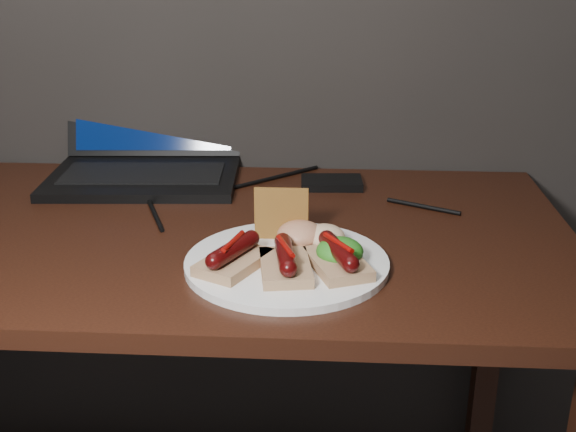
# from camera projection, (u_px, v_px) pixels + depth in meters

# --- Properties ---
(desk) EXTENTS (1.40, 0.70, 0.75)m
(desk) POSITION_uv_depth(u_px,v_px,m) (162.00, 274.00, 1.26)
(desk) COLOR black
(desk) RESTS_ON ground
(laptop) EXTENTS (0.39, 0.36, 0.25)m
(laptop) POSITION_uv_depth(u_px,v_px,m) (148.00, 148.00, 1.49)
(laptop) COLOR black
(laptop) RESTS_ON desk
(hard_drive) EXTENTS (0.12, 0.08, 0.02)m
(hard_drive) POSITION_uv_depth(u_px,v_px,m) (332.00, 183.00, 1.42)
(hard_drive) COLOR black
(hard_drive) RESTS_ON desk
(desk_cables) EXTENTS (0.93, 0.38, 0.01)m
(desk_cables) POSITION_uv_depth(u_px,v_px,m) (190.00, 198.00, 1.35)
(desk_cables) COLOR black
(desk_cables) RESTS_ON desk
(plate) EXTENTS (0.34, 0.34, 0.01)m
(plate) POSITION_uv_depth(u_px,v_px,m) (287.00, 263.00, 1.08)
(plate) COLOR white
(plate) RESTS_ON desk
(bread_sausage_left) EXTENTS (0.11, 0.13, 0.04)m
(bread_sausage_left) POSITION_uv_depth(u_px,v_px,m) (233.00, 257.00, 1.05)
(bread_sausage_left) COLOR tan
(bread_sausage_left) RESTS_ON plate
(bread_sausage_center) EXTENTS (0.09, 0.12, 0.04)m
(bread_sausage_center) POSITION_uv_depth(u_px,v_px,m) (285.00, 262.00, 1.03)
(bread_sausage_center) COLOR tan
(bread_sausage_center) RESTS_ON plate
(bread_sausage_right) EXTENTS (0.11, 0.13, 0.04)m
(bread_sausage_right) POSITION_uv_depth(u_px,v_px,m) (338.00, 258.00, 1.04)
(bread_sausage_right) COLOR tan
(bread_sausage_right) RESTS_ON plate
(crispbread) EXTENTS (0.08, 0.01, 0.08)m
(crispbread) POSITION_uv_depth(u_px,v_px,m) (281.00, 214.00, 1.14)
(crispbread) COLOR #AF7030
(crispbread) RESTS_ON plate
(salad_greens) EXTENTS (0.07, 0.07, 0.04)m
(salad_greens) POSITION_uv_depth(u_px,v_px,m) (340.00, 251.00, 1.06)
(salad_greens) COLOR #135611
(salad_greens) RESTS_ON plate
(salsa_mound) EXTENTS (0.07, 0.07, 0.04)m
(salsa_mound) POSITION_uv_depth(u_px,v_px,m) (300.00, 234.00, 1.12)
(salsa_mound) COLOR #A42210
(salsa_mound) RESTS_ON plate
(coleslaw_mound) EXTENTS (0.06, 0.06, 0.04)m
(coleslaw_mound) POSITION_uv_depth(u_px,v_px,m) (324.00, 236.00, 1.11)
(coleslaw_mound) COLOR #EEE6CD
(coleslaw_mound) RESTS_ON plate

